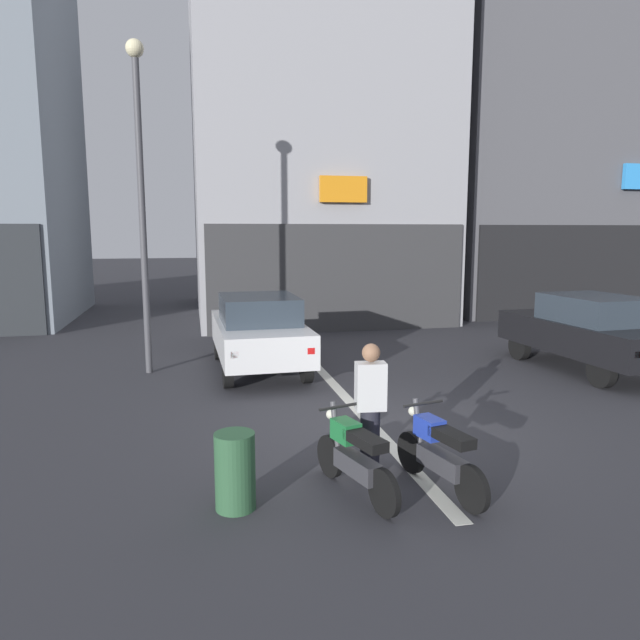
% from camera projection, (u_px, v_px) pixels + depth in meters
% --- Properties ---
extents(ground_plane, '(120.00, 120.00, 0.00)m').
position_uv_depth(ground_plane, '(375.00, 429.00, 8.84)').
color(ground_plane, '#333338').
extents(lane_centre_line, '(0.20, 18.00, 0.01)m').
position_uv_depth(lane_centre_line, '(302.00, 351.00, 14.64)').
color(lane_centre_line, silver).
rests_on(lane_centre_line, ground).
extents(building_mid_block, '(8.12, 10.08, 16.04)m').
position_uv_depth(building_mid_block, '(306.00, 92.00, 21.05)').
color(building_mid_block, '#9E9EA3').
rests_on(building_mid_block, ground).
extents(building_far_right, '(10.78, 8.27, 14.01)m').
position_uv_depth(building_far_right, '(553.00, 131.00, 23.36)').
color(building_far_right, '#56565B').
rests_on(building_far_right, ground).
extents(car_white_crossing_near, '(1.85, 4.14, 1.64)m').
position_uv_depth(car_white_crossing_near, '(259.00, 330.00, 12.44)').
color(car_white_crossing_near, black).
rests_on(car_white_crossing_near, ground).
extents(car_black_parked_kerbside, '(2.03, 4.21, 1.64)m').
position_uv_depth(car_black_parked_kerbside, '(590.00, 330.00, 12.45)').
color(car_black_parked_kerbside, black).
rests_on(car_black_parked_kerbside, ground).
extents(street_lamp, '(0.36, 0.36, 6.73)m').
position_uv_depth(street_lamp, '(140.00, 176.00, 11.77)').
color(street_lamp, '#47474C').
rests_on(street_lamp, ground).
extents(motorcycle_green_row_leftmost, '(0.64, 1.62, 0.98)m').
position_uv_depth(motorcycle_green_row_leftmost, '(354.00, 456.00, 6.58)').
color(motorcycle_green_row_leftmost, black).
rests_on(motorcycle_green_row_leftmost, ground).
extents(motorcycle_blue_row_left_mid, '(0.57, 1.64, 0.98)m').
position_uv_depth(motorcycle_blue_row_left_mid, '(439.00, 453.00, 6.69)').
color(motorcycle_blue_row_left_mid, black).
rests_on(motorcycle_blue_row_left_mid, ground).
extents(person_by_motorcycles, '(0.38, 0.25, 1.67)m').
position_uv_depth(person_by_motorcycles, '(370.00, 410.00, 6.98)').
color(person_by_motorcycles, '#23232D').
rests_on(person_by_motorcycles, ground).
extents(trash_bin, '(0.44, 0.44, 0.85)m').
position_uv_depth(trash_bin, '(235.00, 471.00, 6.25)').
color(trash_bin, '#2D5938').
rests_on(trash_bin, ground).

